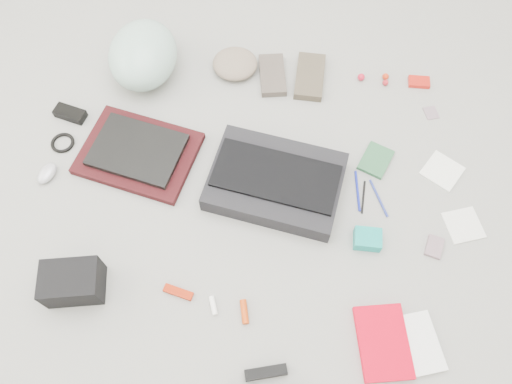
# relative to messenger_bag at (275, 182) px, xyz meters

# --- Properties ---
(ground_plane) EXTENTS (4.00, 4.00, 0.00)m
(ground_plane) POSITION_rel_messenger_bag_xyz_m (-0.07, -0.05, -0.04)
(ground_plane) COLOR gray
(messenger_bag) EXTENTS (0.51, 0.41, 0.08)m
(messenger_bag) POSITION_rel_messenger_bag_xyz_m (0.00, 0.00, 0.00)
(messenger_bag) COLOR black
(messenger_bag) RESTS_ON ground_plane
(bag_flap) EXTENTS (0.46, 0.28, 0.01)m
(bag_flap) POSITION_rel_messenger_bag_xyz_m (0.00, 0.00, 0.04)
(bag_flap) COLOR black
(bag_flap) RESTS_ON messenger_bag
(laptop_sleeve) EXTENTS (0.47, 0.40, 0.03)m
(laptop_sleeve) POSITION_rel_messenger_bag_xyz_m (-0.52, 0.09, -0.02)
(laptop_sleeve) COLOR #340C0F
(laptop_sleeve) RESTS_ON ground_plane
(laptop) EXTENTS (0.37, 0.30, 0.02)m
(laptop) POSITION_rel_messenger_bag_xyz_m (-0.52, 0.09, 0.00)
(laptop) COLOR black
(laptop) RESTS_ON laptop_sleeve
(bike_helmet) EXTENTS (0.27, 0.33, 0.20)m
(bike_helmet) POSITION_rel_messenger_bag_xyz_m (-0.56, 0.49, 0.06)
(bike_helmet) COLOR #A8D2C5
(bike_helmet) RESTS_ON ground_plane
(beanie) EXTENTS (0.19, 0.19, 0.06)m
(beanie) POSITION_rel_messenger_bag_xyz_m (-0.20, 0.53, -0.01)
(beanie) COLOR gray
(beanie) RESTS_ON ground_plane
(mitten_left) EXTENTS (0.13, 0.21, 0.03)m
(mitten_left) POSITION_rel_messenger_bag_xyz_m (-0.04, 0.50, -0.02)
(mitten_left) COLOR #554B43
(mitten_left) RESTS_ON ground_plane
(mitten_right) EXTENTS (0.12, 0.23, 0.03)m
(mitten_right) POSITION_rel_messenger_bag_xyz_m (0.11, 0.50, -0.02)
(mitten_right) COLOR brown
(mitten_right) RESTS_ON ground_plane
(power_brick) EXTENTS (0.13, 0.09, 0.03)m
(power_brick) POSITION_rel_messenger_bag_xyz_m (-0.81, 0.25, -0.02)
(power_brick) COLOR black
(power_brick) RESTS_ON ground_plane
(cable_coil) EXTENTS (0.11, 0.11, 0.01)m
(cable_coil) POSITION_rel_messenger_bag_xyz_m (-0.81, 0.12, -0.03)
(cable_coil) COLOR black
(cable_coil) RESTS_ON ground_plane
(mouse) EXTENTS (0.08, 0.11, 0.03)m
(mouse) POSITION_rel_messenger_bag_xyz_m (-0.83, -0.02, -0.02)
(mouse) COLOR #AFAEBA
(mouse) RESTS_ON ground_plane
(camera_bag) EXTENTS (0.20, 0.15, 0.12)m
(camera_bag) POSITION_rel_messenger_bag_xyz_m (-0.62, -0.43, 0.02)
(camera_bag) COLOR black
(camera_bag) RESTS_ON ground_plane
(multitool) EXTENTS (0.10, 0.05, 0.02)m
(multitool) POSITION_rel_messenger_bag_xyz_m (-0.29, -0.42, -0.03)
(multitool) COLOR #991800
(multitool) RESTS_ON ground_plane
(toiletry_tube_white) EXTENTS (0.04, 0.06, 0.02)m
(toiletry_tube_white) POSITION_rel_messenger_bag_xyz_m (-0.17, -0.45, -0.03)
(toiletry_tube_white) COLOR white
(toiletry_tube_white) RESTS_ON ground_plane
(toiletry_tube_orange) EXTENTS (0.04, 0.08, 0.02)m
(toiletry_tube_orange) POSITION_rel_messenger_bag_xyz_m (-0.07, -0.46, -0.03)
(toiletry_tube_orange) COLOR #C13A09
(toiletry_tube_orange) RESTS_ON ground_plane
(u_lock) EXTENTS (0.13, 0.06, 0.03)m
(u_lock) POSITION_rel_messenger_bag_xyz_m (0.01, -0.64, -0.03)
(u_lock) COLOR black
(u_lock) RESTS_ON ground_plane
(book_red) EXTENTS (0.19, 0.25, 0.02)m
(book_red) POSITION_rel_messenger_bag_xyz_m (0.37, -0.52, -0.03)
(book_red) COLOR #EF001D
(book_red) RESTS_ON ground_plane
(book_white) EXTENTS (0.17, 0.21, 0.02)m
(book_white) POSITION_rel_messenger_bag_xyz_m (0.48, -0.52, -0.03)
(book_white) COLOR white
(book_white) RESTS_ON ground_plane
(notepad) EXTENTS (0.14, 0.16, 0.02)m
(notepad) POSITION_rel_messenger_bag_xyz_m (0.37, 0.14, -0.03)
(notepad) COLOR #285937
(notepad) RESTS_ON ground_plane
(pen_blue) EXTENTS (0.02, 0.16, 0.01)m
(pen_blue) POSITION_rel_messenger_bag_xyz_m (0.30, 0.01, -0.03)
(pen_blue) COLOR #1420A0
(pen_blue) RESTS_ON ground_plane
(pen_black) EXTENTS (0.02, 0.13, 0.01)m
(pen_black) POSITION_rel_messenger_bag_xyz_m (0.32, -0.02, -0.03)
(pen_black) COLOR black
(pen_black) RESTS_ON ground_plane
(pen_navy) EXTENTS (0.07, 0.15, 0.01)m
(pen_navy) POSITION_rel_messenger_bag_xyz_m (0.37, -0.02, -0.03)
(pen_navy) COLOR navy
(pen_navy) RESTS_ON ground_plane
(accordion_wallet) EXTENTS (0.09, 0.08, 0.05)m
(accordion_wallet) POSITION_rel_messenger_bag_xyz_m (0.33, -0.19, -0.02)
(accordion_wallet) COLOR #0A9A92
(accordion_wallet) RESTS_ON ground_plane
(card_deck) EXTENTS (0.07, 0.09, 0.01)m
(card_deck) POSITION_rel_messenger_bag_xyz_m (0.56, -0.19, -0.03)
(card_deck) COLOR gray
(card_deck) RESTS_ON ground_plane
(napkin_top) EXTENTS (0.17, 0.17, 0.01)m
(napkin_top) POSITION_rel_messenger_bag_xyz_m (0.61, 0.11, -0.03)
(napkin_top) COLOR white
(napkin_top) RESTS_ON ground_plane
(napkin_bottom) EXTENTS (0.15, 0.15, 0.01)m
(napkin_bottom) POSITION_rel_messenger_bag_xyz_m (0.66, -0.10, -0.03)
(napkin_bottom) COLOR white
(napkin_bottom) RESTS_ON ground_plane
(lollipop_a) EXTENTS (0.03, 0.03, 0.03)m
(lollipop_a) POSITION_rel_messenger_bag_xyz_m (0.32, 0.52, -0.02)
(lollipop_a) COLOR red
(lollipop_a) RESTS_ON ground_plane
(lollipop_b) EXTENTS (0.03, 0.03, 0.03)m
(lollipop_b) POSITION_rel_messenger_bag_xyz_m (0.41, 0.53, -0.03)
(lollipop_b) COLOR red
(lollipop_b) RESTS_ON ground_plane
(lollipop_c) EXTENTS (0.03, 0.03, 0.02)m
(lollipop_c) POSITION_rel_messenger_bag_xyz_m (0.41, 0.50, -0.03)
(lollipop_c) COLOR #B01F28
(lollipop_c) RESTS_ON ground_plane
(altoids_tin) EXTENTS (0.08, 0.05, 0.02)m
(altoids_tin) POSITION_rel_messenger_bag_xyz_m (0.55, 0.52, -0.03)
(altoids_tin) COLOR red
(altoids_tin) RESTS_ON ground_plane
(stamp_sheet) EXTENTS (0.06, 0.07, 0.00)m
(stamp_sheet) POSITION_rel_messenger_bag_xyz_m (0.59, 0.37, -0.04)
(stamp_sheet) COLOR gray
(stamp_sheet) RESTS_ON ground_plane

